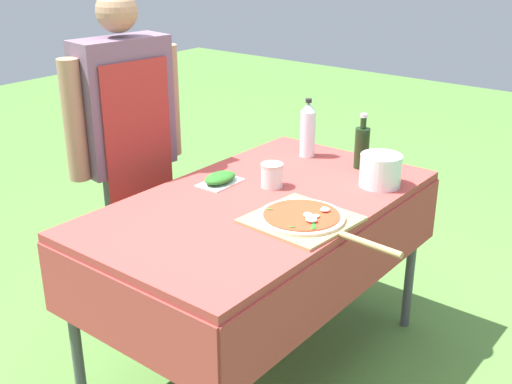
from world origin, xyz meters
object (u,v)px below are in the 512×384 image
(pizza_on_peel, at_px, (304,219))
(herb_container, at_px, (220,179))
(prep_table, at_px, (261,217))
(water_bottle, at_px, (308,129))
(oil_bottle, at_px, (362,147))
(person_cook, at_px, (127,137))
(mixing_tub, at_px, (381,170))
(sauce_jar, at_px, (272,177))

(pizza_on_peel, relative_size, herb_container, 3.16)
(prep_table, xyz_separation_m, herb_container, (0.03, 0.24, 0.10))
(prep_table, relative_size, water_bottle, 5.37)
(pizza_on_peel, height_order, oil_bottle, oil_bottle)
(person_cook, relative_size, mixing_tub, 9.00)
(herb_container, height_order, sauce_jar, sauce_jar)
(herb_container, bearing_deg, sauce_jar, -60.89)
(prep_table, bearing_deg, pizza_on_peel, -105.88)
(prep_table, distance_m, herb_container, 0.26)
(oil_bottle, xyz_separation_m, mixing_tub, (-0.15, -0.17, -0.03))
(oil_bottle, xyz_separation_m, sauce_jar, (-0.44, 0.18, -0.05))
(pizza_on_peel, bearing_deg, mixing_tub, -0.69)
(prep_table, relative_size, pizza_on_peel, 2.46)
(prep_table, relative_size, person_cook, 0.95)
(mixing_tub, bearing_deg, herb_container, 126.39)
(herb_container, distance_m, mixing_tub, 0.68)
(pizza_on_peel, xyz_separation_m, water_bottle, (0.63, 0.42, 0.12))
(herb_container, distance_m, sauce_jar, 0.22)
(mixing_tub, distance_m, sauce_jar, 0.46)
(pizza_on_peel, bearing_deg, sauce_jar, 59.38)
(oil_bottle, xyz_separation_m, water_bottle, (-0.02, 0.28, 0.03))
(sauce_jar, bearing_deg, oil_bottle, -21.79)
(person_cook, height_order, pizza_on_peel, person_cook)
(prep_table, bearing_deg, mixing_tub, -35.17)
(oil_bottle, distance_m, mixing_tub, 0.23)
(pizza_on_peel, distance_m, oil_bottle, 0.67)
(person_cook, distance_m, oil_bottle, 1.06)
(person_cook, bearing_deg, mixing_tub, 122.62)
(pizza_on_peel, height_order, sauce_jar, sauce_jar)
(pizza_on_peel, bearing_deg, prep_table, 77.83)
(water_bottle, bearing_deg, prep_table, -164.47)
(mixing_tub, height_order, sauce_jar, mixing_tub)
(mixing_tub, xyz_separation_m, sauce_jar, (-0.29, 0.35, -0.02))
(prep_table, height_order, mixing_tub, mixing_tub)
(herb_container, relative_size, sauce_jar, 1.89)
(prep_table, distance_m, mixing_tub, 0.55)
(person_cook, bearing_deg, pizza_on_peel, 96.31)
(pizza_on_peel, xyz_separation_m, sauce_jar, (0.21, 0.31, 0.03))
(prep_table, distance_m, sauce_jar, 0.19)
(person_cook, relative_size, herb_container, 8.15)
(pizza_on_peel, distance_m, herb_container, 0.52)
(oil_bottle, distance_m, water_bottle, 0.29)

